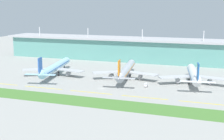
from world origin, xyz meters
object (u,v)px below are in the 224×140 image
at_px(airliner_far, 194,75).
at_px(airliner_near, 55,67).
at_px(airliner_middle, 126,70).
at_px(baggage_cart, 146,85).

bearing_deg(airliner_far, airliner_near, -175.52).
bearing_deg(airliner_middle, airliner_near, -172.54).
relative_size(airliner_middle, baggage_cart, 18.54).
distance_m(airliner_near, baggage_cart, 75.20).
xyz_separation_m(airliner_near, baggage_cart, (74.21, -11.02, -5.19)).
relative_size(airliner_near, baggage_cart, 18.86).
bearing_deg(airliner_near, baggage_cart, -8.45).
xyz_separation_m(airliner_near, airliner_far, (103.26, 8.10, -0.01)).
xyz_separation_m(airliner_middle, airliner_far, (48.35, 0.91, -0.01)).
bearing_deg(airliner_middle, baggage_cart, -43.34).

